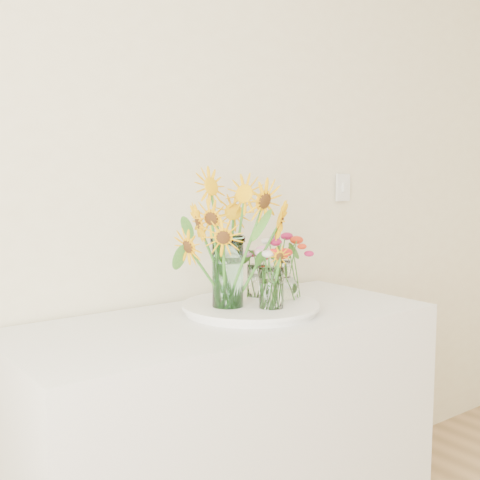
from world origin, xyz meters
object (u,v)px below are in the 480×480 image
Objects in this scene: counter at (228,449)px; small_vase_a at (271,288)px; tray at (251,309)px; mason_jar at (228,272)px; small_vase_b at (285,280)px; small_vase_c at (257,281)px.

counter is 0.56m from small_vase_a.
tray is 1.82× the size of mason_jar.
small_vase_b reaches higher than counter.
mason_jar reaches higher than tray.
small_vase_a reaches higher than counter.
small_vase_c is at bearing 21.99° from mason_jar.
small_vase_c reaches higher than counter.
counter is 0.59m from mason_jar.
small_vase_b is 1.18× the size of small_vase_c.
mason_jar is 0.24m from small_vase_b.
small_vase_a reaches higher than tray.
mason_jar is at bearing 134.48° from small_vase_a.
tray is 3.17× the size of small_vase_a.
mason_jar is at bearing 51.43° from counter.
mason_jar is at bearing 175.50° from small_vase_b.
counter is 0.57m from small_vase_c.
mason_jar reaches higher than small_vase_c.
tray is at bearing 98.34° from small_vase_a.
small_vase_b is (0.25, -0.00, 0.54)m from counter.
counter is 0.47m from tray.
tray is 3.14× the size of small_vase_b.
small_vase_a is at bearing -81.66° from tray.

